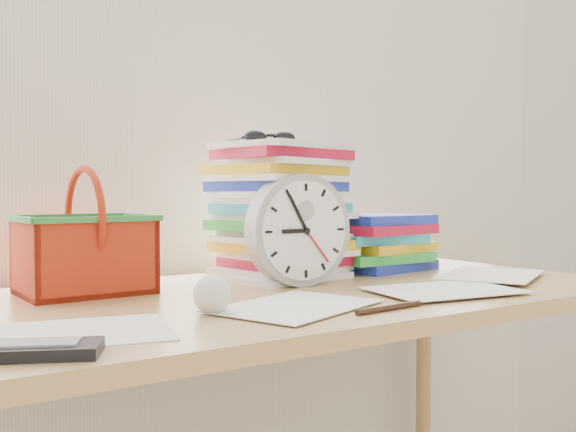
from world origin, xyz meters
TOP-DOWN VIEW (x-y plane):
  - curtain at (0.00, 1.98)m, footprint 2.40×0.01m
  - desk at (0.00, 1.60)m, footprint 1.40×0.70m
  - paper_stack at (0.08, 1.78)m, footprint 0.37×0.33m
  - clock at (0.03, 1.65)m, footprint 0.23×0.05m
  - sunglasses at (0.04, 1.78)m, footprint 0.16×0.15m
  - book_stack at (0.35, 1.77)m, footprint 0.29×0.23m
  - basket at (-0.38, 1.79)m, footprint 0.25×0.20m
  - crumpled_ball at (-0.26, 1.46)m, footprint 0.06×0.06m
  - pen at (-0.00, 1.33)m, footprint 0.15×0.02m
  - calculator at (-0.56, 1.33)m, footprint 0.17×0.13m
  - scattered_papers at (0.00, 1.60)m, footprint 1.26×0.42m

SIDE VIEW (x-z plane):
  - desk at x=0.00m, z-range 0.30..1.05m
  - pen at x=0.00m, z-range 0.75..0.76m
  - scattered_papers at x=0.00m, z-range 0.75..0.77m
  - calculator at x=-0.56m, z-range 0.75..0.77m
  - crumpled_ball at x=-0.26m, z-range 0.75..0.81m
  - book_stack at x=0.35m, z-range 0.75..0.89m
  - clock at x=0.03m, z-range 0.75..0.98m
  - basket at x=-0.38m, z-range 0.75..0.99m
  - paper_stack at x=0.08m, z-range 0.75..1.06m
  - sunglasses at x=0.04m, z-range 1.05..1.09m
  - curtain at x=0.00m, z-range 0.05..2.55m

